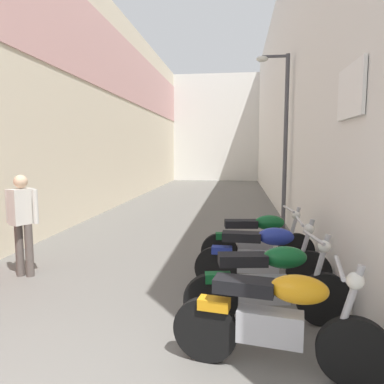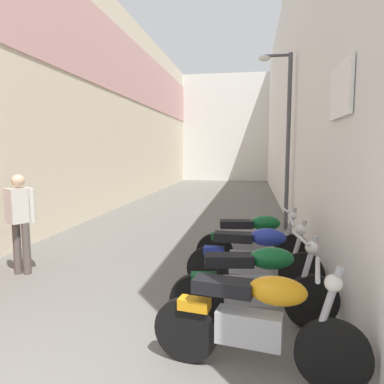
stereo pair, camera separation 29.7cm
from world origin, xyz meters
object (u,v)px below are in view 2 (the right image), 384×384
at_px(motorcycle_fourth, 254,240).
at_px(motorcycle_second, 255,283).
at_px(pedestrian_mid_alley, 20,216).
at_px(motorcycle_third, 255,257).
at_px(street_lamp, 284,127).
at_px(motorcycle_nearest, 256,320).

bearing_deg(motorcycle_fourth, motorcycle_second, -90.00).
height_order(motorcycle_second, pedestrian_mid_alley, pedestrian_mid_alley).
bearing_deg(motorcycle_second, motorcycle_fourth, 90.00).
bearing_deg(motorcycle_third, street_lamp, 80.50).
xyz_separation_m(motorcycle_nearest, street_lamp, (0.69, 5.97, 1.99)).
height_order(motorcycle_nearest, motorcycle_second, same).
bearing_deg(motorcycle_fourth, street_lamp, 77.84).
bearing_deg(street_lamp, pedestrian_mid_alley, -137.14).
bearing_deg(street_lamp, motorcycle_nearest, -96.61).
xyz_separation_m(motorcycle_second, pedestrian_mid_alley, (-3.59, 1.14, 0.42)).
height_order(motorcycle_second, motorcycle_fourth, same).
bearing_deg(motorcycle_fourth, motorcycle_nearest, -90.00).
height_order(motorcycle_nearest, street_lamp, street_lamp).
bearing_deg(motorcycle_third, motorcycle_nearest, -90.00).
relative_size(motorcycle_third, motorcycle_fourth, 1.00).
xyz_separation_m(motorcycle_third, pedestrian_mid_alley, (-3.59, 0.16, 0.42)).
bearing_deg(motorcycle_nearest, street_lamp, 83.39).
xyz_separation_m(pedestrian_mid_alley, street_lamp, (4.28, 3.98, 1.58)).
relative_size(motorcycle_nearest, motorcycle_second, 1.00).
xyz_separation_m(motorcycle_nearest, pedestrian_mid_alley, (-3.59, 2.00, 0.42)).
distance_m(motorcycle_third, street_lamp, 4.64).
height_order(motorcycle_third, pedestrian_mid_alley, pedestrian_mid_alley).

